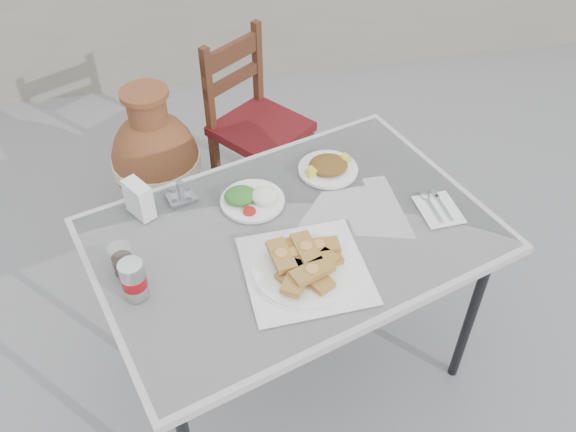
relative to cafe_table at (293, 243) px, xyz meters
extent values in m
plane|color=gray|center=(-0.18, -0.06, -0.73)|extent=(80.00, 80.00, 0.00)
cylinder|color=black|center=(0.64, -0.17, -0.36)|extent=(0.04, 0.04, 0.73)
cylinder|color=black|center=(-0.64, 0.17, -0.36)|extent=(0.04, 0.04, 0.73)
cylinder|color=black|center=(0.43, 0.50, -0.36)|extent=(0.04, 0.04, 0.73)
cube|color=white|center=(0.00, 0.00, 0.03)|extent=(1.48, 1.22, 0.03)
cube|color=white|center=(0.00, 0.00, 0.05)|extent=(1.43, 1.16, 0.01)
cube|color=white|center=(0.00, -0.17, 0.06)|extent=(0.39, 0.39, 0.00)
cylinder|color=white|center=(0.00, -0.17, 0.07)|extent=(0.33, 0.33, 0.02)
cylinder|color=white|center=(0.00, -0.17, 0.06)|extent=(0.34, 0.34, 0.01)
cylinder|color=white|center=(-0.11, 0.17, 0.06)|extent=(0.22, 0.22, 0.01)
ellipsoid|color=white|center=(-0.07, 0.16, 0.09)|extent=(0.09, 0.09, 0.05)
ellipsoid|color=#257020|center=(-0.15, 0.18, 0.08)|extent=(0.11, 0.10, 0.05)
cylinder|color=#AF1612|center=(-0.13, 0.11, 0.07)|extent=(0.04, 0.04, 0.01)
cylinder|color=white|center=(0.19, 0.28, 0.06)|extent=(0.22, 0.22, 0.01)
ellipsoid|color=#285F17|center=(0.19, 0.28, 0.08)|extent=(0.14, 0.13, 0.04)
cylinder|color=yellow|center=(0.12, 0.25, 0.08)|extent=(0.05, 0.04, 0.04)
cylinder|color=yellow|center=(0.26, 0.30, 0.08)|extent=(0.05, 0.04, 0.04)
cylinder|color=silver|center=(-0.51, -0.17, 0.12)|extent=(0.07, 0.07, 0.13)
cylinder|color=#B70D18|center=(-0.51, -0.17, 0.12)|extent=(0.07, 0.07, 0.04)
cylinder|color=#ADADB4|center=(-0.51, -0.17, 0.18)|extent=(0.07, 0.07, 0.00)
cylinder|color=white|center=(-0.54, -0.07, 0.11)|extent=(0.07, 0.07, 0.10)
cylinder|color=black|center=(-0.54, -0.07, 0.09)|extent=(0.06, 0.06, 0.06)
cube|color=white|center=(-0.48, 0.19, 0.12)|extent=(0.10, 0.12, 0.13)
cube|color=#1756AE|center=(-0.46, 0.20, 0.11)|extent=(0.04, 0.05, 0.07)
cube|color=#ADADB4|center=(-0.35, 0.23, 0.06)|extent=(0.11, 0.10, 0.01)
cylinder|color=white|center=(-0.37, 0.22, 0.09)|extent=(0.02, 0.02, 0.06)
cylinder|color=white|center=(-0.32, 0.22, 0.09)|extent=(0.02, 0.02, 0.06)
cylinder|color=#ADADB4|center=(-0.35, 0.25, 0.09)|extent=(0.03, 0.03, 0.05)
cube|color=white|center=(0.51, 0.00, 0.06)|extent=(0.14, 0.17, 0.00)
cube|color=#ADADB4|center=(0.49, 0.00, 0.06)|extent=(0.02, 0.13, 0.00)
ellipsoid|color=#ADADB4|center=(0.48, 0.07, 0.06)|extent=(0.03, 0.04, 0.01)
cube|color=#ADADB4|center=(0.52, 0.00, 0.06)|extent=(0.02, 0.13, 0.00)
cube|color=#ADADB4|center=(0.52, 0.08, 0.06)|extent=(0.02, 0.04, 0.00)
cube|color=#3B1F10|center=(0.03, 0.83, -0.51)|extent=(0.05, 0.05, 0.42)
cube|color=#3B1F10|center=(0.30, 1.03, -0.51)|extent=(0.05, 0.05, 0.42)
cube|color=#3B1F10|center=(-0.17, 1.10, -0.51)|extent=(0.05, 0.05, 0.42)
cube|color=#3B1F10|center=(0.10, 1.30, -0.51)|extent=(0.05, 0.05, 0.42)
cube|color=#591113|center=(0.07, 1.06, -0.28)|extent=(0.55, 0.55, 0.05)
cube|color=#3B1F10|center=(-0.17, 1.10, -0.07)|extent=(0.05, 0.05, 0.47)
cube|color=#3B1F10|center=(0.10, 1.30, -0.07)|extent=(0.05, 0.05, 0.47)
cube|color=#3B1F10|center=(-0.04, 1.20, 0.07)|extent=(0.31, 0.25, 0.09)
cube|color=#3B1F10|center=(-0.04, 1.20, -0.07)|extent=(0.31, 0.25, 0.06)
cylinder|color=brown|center=(-0.46, 1.03, -0.68)|extent=(0.32, 0.32, 0.08)
ellipsoid|color=brown|center=(-0.46, 1.03, -0.37)|extent=(0.42, 0.42, 0.53)
cylinder|color=beige|center=(-0.46, 1.03, -0.37)|extent=(0.43, 0.43, 0.06)
cylinder|color=brown|center=(-0.46, 1.03, -0.08)|extent=(0.18, 0.18, 0.16)
cylinder|color=brown|center=(-0.46, 1.03, 0.01)|extent=(0.22, 0.22, 0.03)
camera|label=1|loc=(-0.30, -1.39, 1.45)|focal=38.00mm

